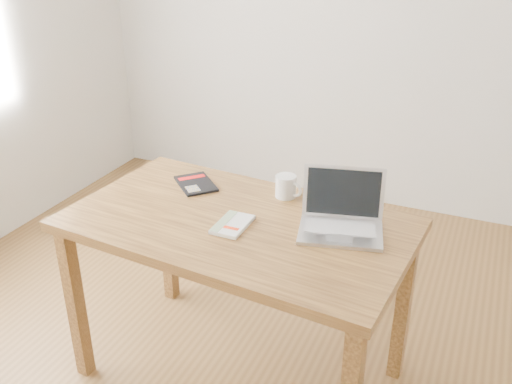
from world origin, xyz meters
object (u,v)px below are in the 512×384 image
at_px(desk, 238,240).
at_px(white_guidebook, 232,225).
at_px(black_guidebook, 196,184).
at_px(laptop, 341,217).
at_px(coffee_mug, 286,186).

height_order(desk, white_guidebook, white_guidebook).
height_order(black_guidebook, laptop, laptop).
bearing_deg(coffee_mug, black_guidebook, -155.26).
bearing_deg(desk, white_guidebook, -80.69).
relative_size(desk, black_guidebook, 5.54).
bearing_deg(laptop, coffee_mug, 135.38).
bearing_deg(white_guidebook, desk, 94.00).
relative_size(white_guidebook, coffee_mug, 1.48).
distance_m(desk, coffee_mug, 0.31).
xyz_separation_m(black_guidebook, laptop, (0.67, -0.12, 0.04)).
distance_m(black_guidebook, laptop, 0.68).
xyz_separation_m(desk, black_guidebook, (-0.30, 0.21, 0.09)).
height_order(white_guidebook, black_guidebook, white_guidebook).
xyz_separation_m(white_guidebook, laptop, (0.37, 0.14, 0.04)).
xyz_separation_m(black_guidebook, coffee_mug, (0.39, 0.05, 0.04)).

